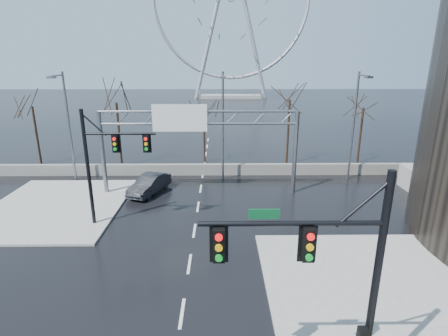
{
  "coord_description": "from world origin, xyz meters",
  "views": [
    {
      "loc": [
        1.75,
        -13.12,
        10.89
      ],
      "look_at": [
        2.0,
        9.25,
        4.0
      ],
      "focal_mm": 28.0,
      "sensor_mm": 36.0,
      "label": 1
    }
  ],
  "objects_px": {
    "ferris_wheel": "(231,5)",
    "car": "(149,184)",
    "sign_gantry": "(194,134)",
    "signal_mast_far": "(104,158)",
    "signal_mast_near": "(333,270)"
  },
  "relations": [
    {
      "from": "ferris_wheel",
      "to": "car",
      "type": "xyz_separation_m",
      "value": [
        -9.31,
        -79.97,
        -25.35
      ]
    },
    {
      "from": "sign_gantry",
      "to": "signal_mast_far",
      "type": "bearing_deg",
      "value": -132.47
    },
    {
      "from": "sign_gantry",
      "to": "signal_mast_near",
      "type": "bearing_deg",
      "value": -73.81
    },
    {
      "from": "signal_mast_far",
      "to": "sign_gantry",
      "type": "relative_size",
      "value": 0.49
    },
    {
      "from": "signal_mast_near",
      "to": "sign_gantry",
      "type": "height_order",
      "value": "signal_mast_near"
    },
    {
      "from": "ferris_wheel",
      "to": "car",
      "type": "height_order",
      "value": "ferris_wheel"
    },
    {
      "from": "sign_gantry",
      "to": "car",
      "type": "height_order",
      "value": "sign_gantry"
    },
    {
      "from": "sign_gantry",
      "to": "ferris_wheel",
      "type": "xyz_separation_m",
      "value": [
        5.38,
        80.04,
        20.95
      ]
    },
    {
      "from": "signal_mast_far",
      "to": "sign_gantry",
      "type": "xyz_separation_m",
      "value": [
        5.49,
        6.0,
        0.35
      ]
    },
    {
      "from": "signal_mast_far",
      "to": "car",
      "type": "bearing_deg",
      "value": 75.65
    },
    {
      "from": "signal_mast_far",
      "to": "sign_gantry",
      "type": "bearing_deg",
      "value": 47.53
    },
    {
      "from": "sign_gantry",
      "to": "car",
      "type": "bearing_deg",
      "value": 178.93
    },
    {
      "from": "signal_mast_far",
      "to": "ferris_wheel",
      "type": "bearing_deg",
      "value": 82.8
    },
    {
      "from": "car",
      "to": "signal_mast_near",
      "type": "bearing_deg",
      "value": -42.23
    },
    {
      "from": "signal_mast_far",
      "to": "car",
      "type": "height_order",
      "value": "signal_mast_far"
    }
  ]
}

